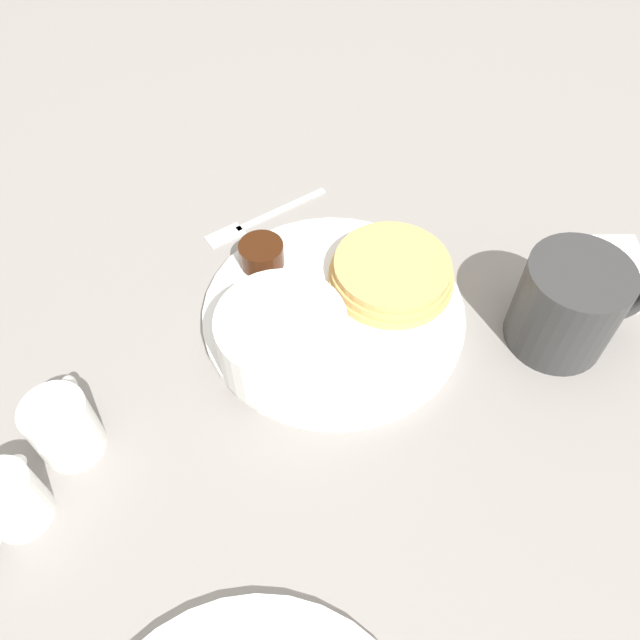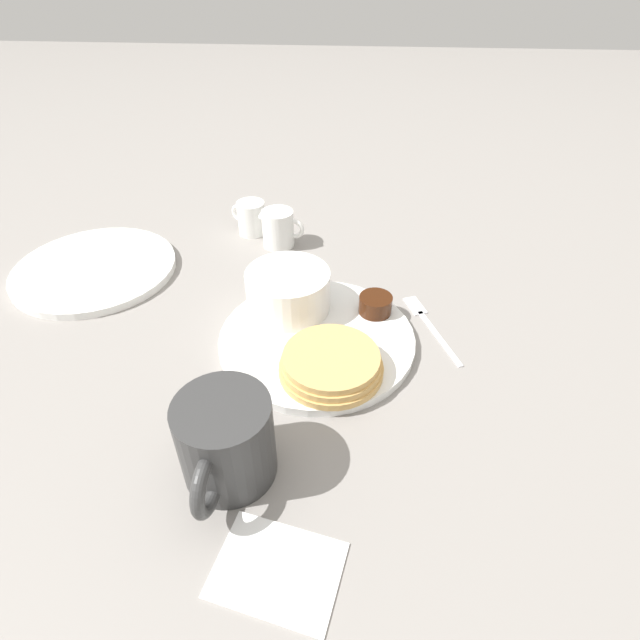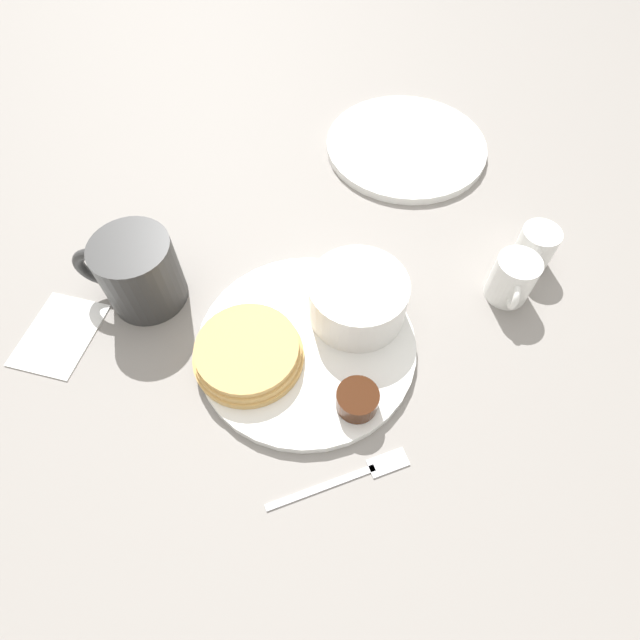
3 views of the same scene
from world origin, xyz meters
TOP-DOWN VIEW (x-y plane):
  - ground_plane at (0.00, 0.00)m, footprint 4.00×4.00m
  - plate at (0.00, 0.00)m, footprint 0.26×0.26m
  - pancake_stack at (-0.02, 0.07)m, footprint 0.13×0.13m
  - bowl at (0.04, -0.06)m, footprint 0.12×0.12m
  - syrup_cup at (-0.08, -0.06)m, footprint 0.05×0.05m
  - butter_ramekin at (0.04, -0.08)m, footprint 0.05×0.05m
  - coffee_mug at (0.07, 0.20)m, footprint 0.09×0.13m
  - creamer_pitcher_near at (0.09, -0.25)m, footprint 0.08×0.05m
  - creamer_pitcher_far at (0.14, -0.29)m, footprint 0.07×0.05m
  - fork at (-0.15, -0.06)m, footprint 0.07×0.15m
  - napkin at (0.01, 0.30)m, footprint 0.12×0.10m
  - far_plate at (0.37, -0.14)m, footprint 0.25×0.25m

SIDE VIEW (x-z plane):
  - ground_plane at x=0.00m, z-range 0.00..0.00m
  - napkin at x=0.01m, z-range 0.00..0.00m
  - fork at x=-0.15m, z-range 0.00..0.00m
  - plate at x=0.00m, z-range 0.00..0.01m
  - far_plate at x=0.37m, z-range 0.00..0.01m
  - syrup_cup at x=-0.08m, z-range 0.01..0.04m
  - pancake_stack at x=-0.02m, z-range 0.01..0.04m
  - butter_ramekin at x=0.04m, z-range 0.01..0.05m
  - creamer_pitcher_far at x=0.14m, z-range 0.00..0.06m
  - creamer_pitcher_near at x=0.09m, z-range 0.00..0.06m
  - bowl at x=0.04m, z-range 0.01..0.07m
  - coffee_mug at x=0.07m, z-range 0.00..0.09m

